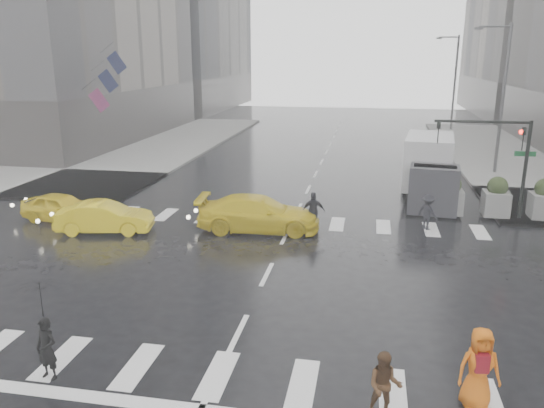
% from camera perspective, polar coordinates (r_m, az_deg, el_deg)
% --- Properties ---
extents(ground, '(120.00, 120.00, 0.00)m').
position_cam_1_polar(ground, '(18.21, -0.56, -7.57)').
color(ground, black).
rests_on(ground, ground).
extents(sidewalk_nw, '(35.00, 35.00, 0.15)m').
position_cam_1_polar(sidewalk_nw, '(41.43, -23.04, 4.60)').
color(sidewalk_nw, slate).
rests_on(sidewalk_nw, ground).
extents(road_markings, '(18.00, 48.00, 0.01)m').
position_cam_1_polar(road_markings, '(18.21, -0.56, -7.55)').
color(road_markings, silver).
rests_on(road_markings, ground).
extents(traffic_signal_pole, '(4.45, 0.42, 4.50)m').
position_cam_1_polar(traffic_signal_pole, '(25.41, 23.63, 5.41)').
color(traffic_signal_pole, black).
rests_on(traffic_signal_pole, ground).
extents(street_lamp_near, '(2.15, 0.22, 9.00)m').
position_cam_1_polar(street_lamp_near, '(35.32, 23.42, 10.84)').
color(street_lamp_near, '#59595B').
rests_on(street_lamp_near, ground).
extents(street_lamp_far, '(2.15, 0.22, 9.00)m').
position_cam_1_polar(street_lamp_far, '(54.99, 18.95, 12.60)').
color(street_lamp_far, '#59595B').
rests_on(street_lamp_far, ground).
extents(planter_west, '(1.10, 1.10, 1.80)m').
position_cam_1_polar(planter_west, '(25.66, 18.64, 0.88)').
color(planter_west, slate).
rests_on(planter_west, ground).
extents(planter_mid, '(1.10, 1.10, 1.80)m').
position_cam_1_polar(planter_mid, '(26.03, 22.99, 0.65)').
color(planter_mid, slate).
rests_on(planter_mid, ground).
extents(planter_east, '(1.10, 1.10, 1.80)m').
position_cam_1_polar(planter_east, '(26.55, 27.19, 0.42)').
color(planter_east, slate).
rests_on(planter_east, ground).
extents(flag_cluster, '(2.87, 3.06, 4.69)m').
position_cam_1_polar(flag_cluster, '(39.44, -17.61, 12.78)').
color(flag_cluster, '#59595B').
rests_on(flag_cluster, ground).
extents(pedestrian_black, '(1.13, 1.15, 2.43)m').
position_cam_1_polar(pedestrian_black, '(13.12, -23.50, -10.65)').
color(pedestrian_black, black).
rests_on(pedestrian_black, ground).
extents(pedestrian_brown, '(0.74, 0.59, 1.47)m').
position_cam_1_polar(pedestrian_brown, '(11.60, 12.02, -18.58)').
color(pedestrian_brown, '#442B18').
rests_on(pedestrian_brown, ground).
extents(pedestrian_orange, '(0.97, 0.70, 1.82)m').
position_cam_1_polar(pedestrian_orange, '(12.34, 21.38, -16.14)').
color(pedestrian_orange, orange).
rests_on(pedestrian_orange, ground).
extents(pedestrian_far_a, '(1.04, 0.71, 1.66)m').
position_cam_1_polar(pedestrian_far_a, '(22.44, 4.49, -0.80)').
color(pedestrian_far_a, black).
rests_on(pedestrian_far_a, ground).
extents(pedestrian_far_b, '(1.09, 1.08, 1.53)m').
position_cam_1_polar(pedestrian_far_b, '(23.46, 16.42, -0.84)').
color(pedestrian_far_b, black).
rests_on(pedestrian_far_b, ground).
extents(taxi_front, '(3.94, 2.11, 1.27)m').
position_cam_1_polar(taxi_front, '(25.40, -21.68, -0.37)').
color(taxi_front, yellow).
rests_on(taxi_front, ground).
extents(taxi_mid, '(4.13, 2.11, 1.30)m').
position_cam_1_polar(taxi_mid, '(23.26, -17.57, -1.38)').
color(taxi_mid, yellow).
rests_on(taxi_mid, ground).
extents(taxi_rear, '(4.71, 2.48, 1.49)m').
position_cam_1_polar(taxi_rear, '(22.38, -1.46, -1.03)').
color(taxi_rear, yellow).
rests_on(taxi_rear, ground).
extents(box_truck, '(2.28, 6.09, 3.23)m').
position_cam_1_polar(box_truck, '(27.75, 16.59, 3.71)').
color(box_truck, silver).
rests_on(box_truck, ground).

